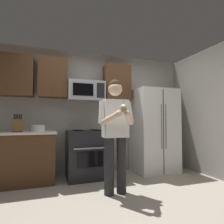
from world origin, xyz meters
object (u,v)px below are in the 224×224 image
(microwave, at_px, (86,91))
(knife_block, at_px, (18,125))
(cupcake, at_px, (124,108))
(bowl_large_white, at_px, (38,128))
(person, at_px, (116,129))
(refrigerator, at_px, (154,130))
(oven_range, at_px, (87,154))

(microwave, distance_m, knife_block, 1.42)
(knife_block, bearing_deg, cupcake, -40.12)
(bowl_large_white, bearing_deg, cupcake, -48.63)
(microwave, xyz_separation_m, person, (0.26, -1.07, -0.72))
(microwave, height_order, person, microwave)
(bowl_large_white, bearing_deg, microwave, 5.53)
(refrigerator, bearing_deg, microwave, 173.97)
(microwave, relative_size, person, 0.42)
(refrigerator, distance_m, bowl_large_white, 2.40)
(oven_range, distance_m, microwave, 1.26)
(refrigerator, bearing_deg, bowl_large_white, 178.30)
(oven_range, xyz_separation_m, knife_block, (-1.23, -0.03, 0.57))
(microwave, bearing_deg, cupcake, -79.60)
(oven_range, bearing_deg, refrigerator, -1.50)
(refrigerator, xyz_separation_m, cupcake, (-1.24, -1.24, 0.39))
(refrigerator, height_order, cupcake, refrigerator)
(person, distance_m, cupcake, 0.44)
(knife_block, relative_size, cupcake, 1.84)
(refrigerator, relative_size, cupcake, 10.35)
(bowl_large_white, height_order, person, person)
(person, height_order, cupcake, person)
(knife_block, distance_m, cupcake, 1.96)
(microwave, bearing_deg, oven_range, -90.02)
(cupcake, bearing_deg, oven_range, 101.34)
(microwave, distance_m, person, 1.32)
(oven_range, xyz_separation_m, microwave, (0.00, 0.12, 1.26))
(oven_range, relative_size, refrigerator, 0.52)
(refrigerator, distance_m, person, 1.55)
(knife_block, height_order, cupcake, cupcake)
(person, bearing_deg, knife_block, 148.14)
(refrigerator, xyz_separation_m, knife_block, (-2.73, 0.01, 0.14))
(refrigerator, height_order, person, refrigerator)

